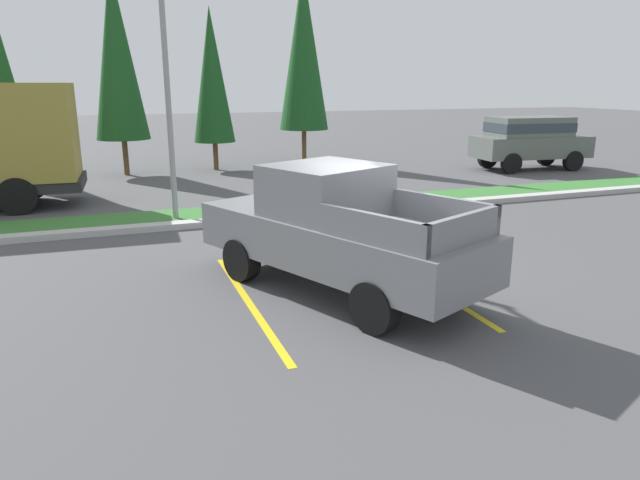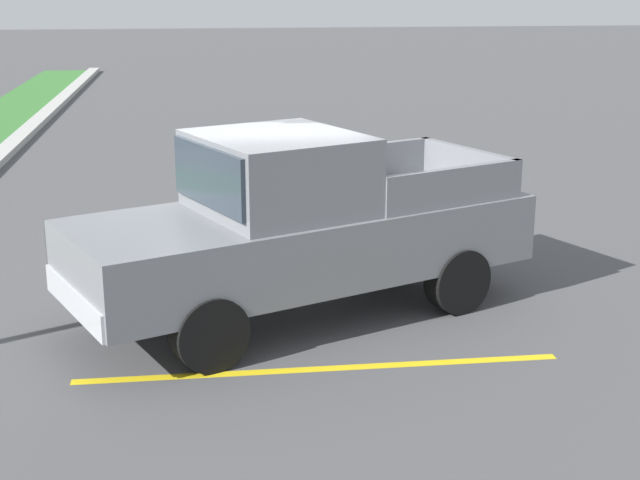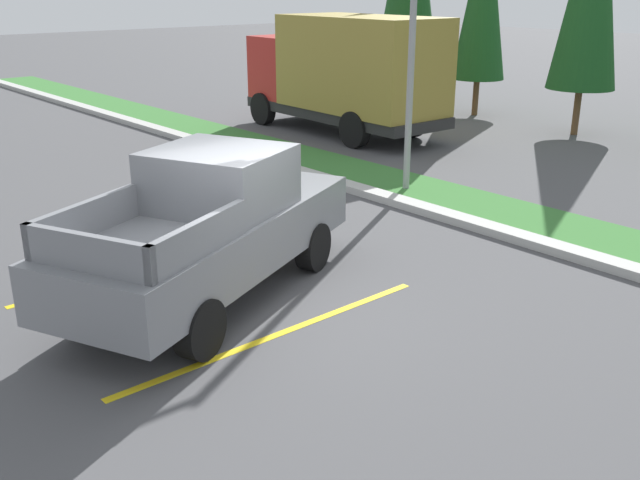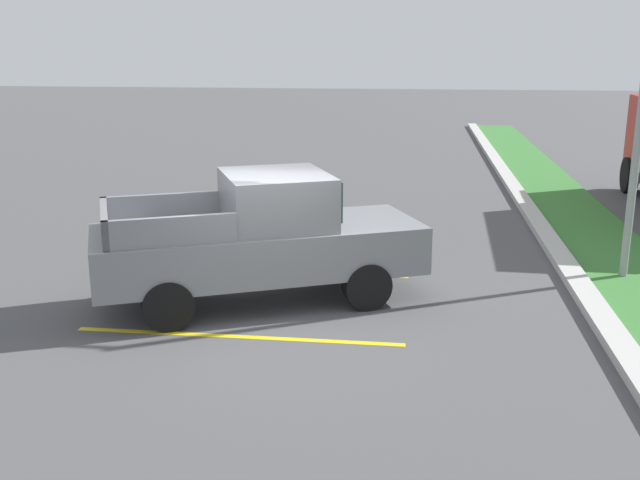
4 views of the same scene
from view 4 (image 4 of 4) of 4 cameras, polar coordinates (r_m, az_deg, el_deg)
ground_plane at (r=11.29m, az=-3.93°, el=-6.13°), size 120.00×120.00×0.00m
parking_line_near at (r=13.50m, az=-3.34°, el=-2.52°), size 0.12×4.80×0.01m
parking_line_far at (r=10.65m, az=-6.43°, el=-7.50°), size 0.12×4.80×0.01m
curb_strip at (r=11.43m, az=21.65°, el=-6.53°), size 56.00×0.40×0.15m
pickup_truck_main at (r=11.76m, az=-4.56°, el=0.07°), size 3.84×5.53×2.10m
street_light at (r=13.56m, az=23.49°, el=12.60°), size 0.24×1.49×6.47m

